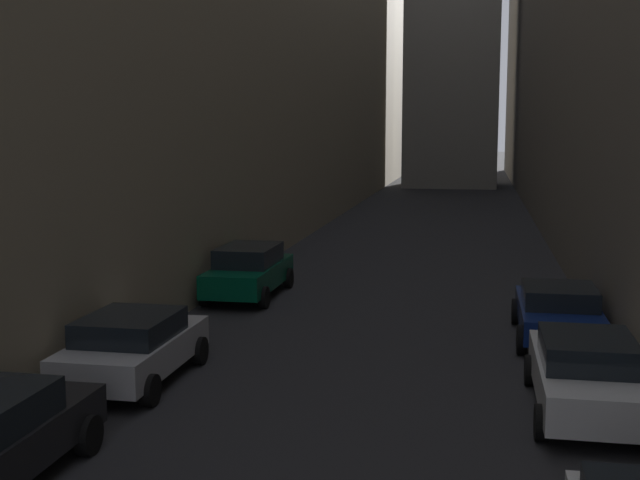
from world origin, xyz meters
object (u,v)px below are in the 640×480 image
(parked_car_right_third, at_px, (586,373))
(parked_car_left_far, at_px, (249,270))
(parked_car_right_far, at_px, (558,311))
(parked_car_left_third, at_px, (133,346))

(parked_car_right_third, bearing_deg, parked_car_left_far, 44.58)
(parked_car_right_third, distance_m, parked_car_right_far, 5.30)
(parked_car_left_third, distance_m, parked_car_right_third, 8.80)
(parked_car_right_far, bearing_deg, parked_car_right_third, -180.00)
(parked_car_right_third, relative_size, parked_car_right_far, 1.02)
(parked_car_left_third, xyz_separation_m, parked_car_right_far, (8.80, 5.05, -0.02))
(parked_car_right_third, xyz_separation_m, parked_car_right_far, (-0.00, 5.30, -0.03))
(parked_car_left_third, height_order, parked_car_right_far, parked_car_left_third)
(parked_car_left_third, xyz_separation_m, parked_car_left_far, (0.00, 8.68, 0.07))
(parked_car_right_far, bearing_deg, parked_car_left_third, 119.84)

